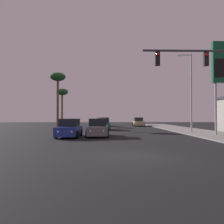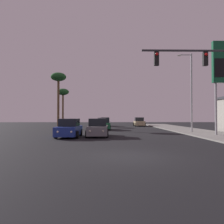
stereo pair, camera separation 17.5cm
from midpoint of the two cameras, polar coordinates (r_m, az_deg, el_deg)
The scene contains 12 objects.
ground_plane at distance 10.57m, azimuth 5.07°, elevation -11.44°, with size 120.00×120.00×0.00m, color black.
sidewalk_right at distance 23.00m, azimuth 26.58°, elevation -5.58°, with size 5.00×60.00×0.12m.
car_grey at distance 20.69m, azimuth -3.52°, elevation -4.26°, with size 2.04×4.32×1.68m.
car_green at distance 31.04m, azimuth -2.08°, elevation -3.22°, with size 2.04×4.34×1.68m.
car_tan at distance 42.56m, azimuth 7.22°, elevation -2.64°, with size 2.04×4.33×1.68m.
car_blue at distance 20.29m, azimuth -10.88°, elevation -4.30°, with size 2.04×4.34×1.68m.
car_white at distance 42.34m, azimuth -1.72°, elevation -2.66°, with size 2.04×4.33×1.68m.
traffic_light_mast at distance 16.02m, azimuth 24.93°, elevation 9.02°, with size 6.56×0.36×6.50m.
street_lamp at distance 26.78m, azimuth 19.98°, elevation 5.86°, with size 1.74×0.24×9.00m.
gas_station_sign at distance 23.97m, azimuth 27.16°, elevation 10.36°, with size 2.00×0.42×9.00m.
palm_tree_mid at distance 35.67m, azimuth -13.68°, elevation 8.14°, with size 2.40×2.40×8.77m.
palm_tree_far at distance 45.50m, azimuth -12.59°, elevation 4.70°, with size 2.40×2.40×7.52m.
Camera 2 is at (-1.00, -10.34, 1.89)m, focal length 35.00 mm.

